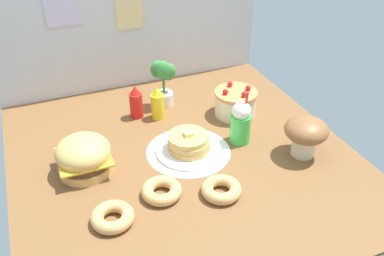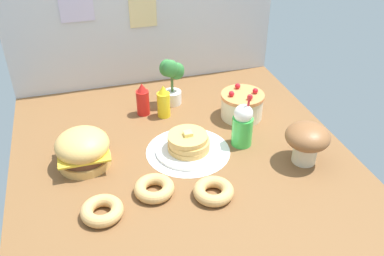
{
  "view_description": "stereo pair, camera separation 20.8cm",
  "coord_description": "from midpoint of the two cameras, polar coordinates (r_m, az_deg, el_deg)",
  "views": [
    {
      "loc": [
        -69.61,
        -184.5,
        149.65
      ],
      "look_at": [
        7.07,
        3.35,
        15.53
      ],
      "focal_mm": 39.78,
      "sensor_mm": 36.0,
      "label": 1
    },
    {
      "loc": [
        -49.97,
        -191.36,
        149.65
      ],
      "look_at": [
        7.07,
        3.35,
        15.53
      ],
      "focal_mm": 39.78,
      "sensor_mm": 36.0,
      "label": 2
    }
  ],
  "objects": [
    {
      "name": "ground_plane",
      "position": [
        2.48,
        -3.63,
        -3.99
      ],
      "size": [
        192.56,
        198.62,
        2.0
      ],
      "primitive_type": "cube",
      "color": "brown"
    },
    {
      "name": "back_wall",
      "position": [
        3.08,
        -10.28,
        14.99
      ],
      "size": [
        192.56,
        4.2,
        108.89
      ],
      "color": "silver",
      "rests_on": "ground_plane"
    },
    {
      "name": "doily_mat",
      "position": [
        2.51,
        -2.87,
        -3.21
      ],
      "size": [
        49.65,
        49.65,
        0.4
      ],
      "primitive_type": "cylinder",
      "color": "white",
      "rests_on": "ground_plane"
    },
    {
      "name": "burger",
      "position": [
        2.4,
        -16.77,
        -3.66
      ],
      "size": [
        29.93,
        29.93,
        21.58
      ],
      "color": "#DBA859",
      "rests_on": "ground_plane"
    },
    {
      "name": "pancake_stack",
      "position": [
        2.48,
        -2.86,
        -2.3
      ],
      "size": [
        38.37,
        38.37,
        13.43
      ],
      "color": "white",
      "rests_on": "doily_mat"
    },
    {
      "name": "layer_cake",
      "position": [
        2.82,
        3.75,
        3.36
      ],
      "size": [
        28.17,
        28.17,
        20.54
      ],
      "color": "beige",
      "rests_on": "ground_plane"
    },
    {
      "name": "ketchup_bottle",
      "position": [
        2.81,
        -9.63,
        3.31
      ],
      "size": [
        8.58,
        8.58,
        22.57
      ],
      "color": "red",
      "rests_on": "ground_plane"
    },
    {
      "name": "mustard_bottle",
      "position": [
        2.78,
        -6.88,
        3.18
      ],
      "size": [
        8.58,
        8.58,
        22.57
      ],
      "color": "yellow",
      "rests_on": "ground_plane"
    },
    {
      "name": "cream_soda_cup",
      "position": [
        2.53,
        4.21,
        0.68
      ],
      "size": [
        12.41,
        12.41,
        33.86
      ],
      "color": "green",
      "rests_on": "ground_plane"
    },
    {
      "name": "donut_pink_glaze",
      "position": [
        2.11,
        -13.46,
        -11.59
      ],
      "size": [
        20.99,
        20.99,
        6.32
      ],
      "color": "tan",
      "rests_on": "ground_plane"
    },
    {
      "name": "donut_chocolate",
      "position": [
        2.2,
        -6.83,
        -8.4
      ],
      "size": [
        20.99,
        20.99,
        6.32
      ],
      "color": "tan",
      "rests_on": "ground_plane"
    },
    {
      "name": "donut_vanilla",
      "position": [
        2.2,
        1.21,
        -8.28
      ],
      "size": [
        20.99,
        20.99,
        6.32
      ],
      "color": "tan",
      "rests_on": "ground_plane"
    },
    {
      "name": "potted_plant",
      "position": [
        2.89,
        -5.92,
        6.3
      ],
      "size": [
        16.77,
        13.27,
        34.42
      ],
      "color": "white",
      "rests_on": "ground_plane"
    },
    {
      "name": "mushroom_stool",
      "position": [
        2.46,
        12.69,
        -0.75
      ],
      "size": [
        24.83,
        24.83,
        23.7
      ],
      "color": "beige",
      "rests_on": "ground_plane"
    }
  ]
}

